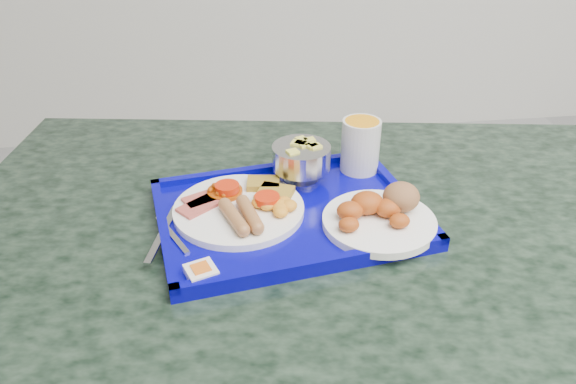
{
  "coord_description": "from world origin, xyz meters",
  "views": [
    {
      "loc": [
        -1.2,
        0.22,
        1.31
      ],
      "look_at": [
        -1.09,
        1.01,
        0.83
      ],
      "focal_mm": 35.0,
      "sensor_mm": 36.0,
      "label": 1
    }
  ],
  "objects_px": {
    "main_plate": "(244,206)",
    "fruit_bowl": "(301,158)",
    "bread_plate": "(381,213)",
    "table": "(305,308)",
    "tray": "(288,215)",
    "juice_cup": "(361,144)"
  },
  "relations": [
    {
      "from": "tray",
      "to": "bread_plate",
      "type": "distance_m",
      "value": 0.16
    },
    {
      "from": "bread_plate",
      "to": "fruit_bowl",
      "type": "bearing_deg",
      "value": 124.97
    },
    {
      "from": "table",
      "to": "bread_plate",
      "type": "relative_size",
      "value": 7.32
    },
    {
      "from": "bread_plate",
      "to": "fruit_bowl",
      "type": "height_order",
      "value": "fruit_bowl"
    },
    {
      "from": "bread_plate",
      "to": "fruit_bowl",
      "type": "xyz_separation_m",
      "value": [
        -0.11,
        0.15,
        0.03
      ]
    },
    {
      "from": "juice_cup",
      "to": "main_plate",
      "type": "bearing_deg",
      "value": -151.94
    },
    {
      "from": "juice_cup",
      "to": "bread_plate",
      "type": "bearing_deg",
      "value": -92.64
    },
    {
      "from": "fruit_bowl",
      "to": "bread_plate",
      "type": "bearing_deg",
      "value": -55.03
    },
    {
      "from": "main_plate",
      "to": "table",
      "type": "bearing_deg",
      "value": -10.3
    },
    {
      "from": "bread_plate",
      "to": "juice_cup",
      "type": "xyz_separation_m",
      "value": [
        0.01,
        0.18,
        0.03
      ]
    },
    {
      "from": "main_plate",
      "to": "fruit_bowl",
      "type": "xyz_separation_m",
      "value": [
        0.11,
        0.09,
        0.04
      ]
    },
    {
      "from": "juice_cup",
      "to": "table",
      "type": "bearing_deg",
      "value": -131.1
    },
    {
      "from": "main_plate",
      "to": "tray",
      "type": "bearing_deg",
      "value": -7.86
    },
    {
      "from": "main_plate",
      "to": "juice_cup",
      "type": "distance_m",
      "value": 0.26
    },
    {
      "from": "main_plate",
      "to": "juice_cup",
      "type": "bearing_deg",
      "value": 28.06
    },
    {
      "from": "table",
      "to": "tray",
      "type": "height_order",
      "value": "tray"
    },
    {
      "from": "table",
      "to": "bread_plate",
      "type": "height_order",
      "value": "bread_plate"
    },
    {
      "from": "table",
      "to": "fruit_bowl",
      "type": "bearing_deg",
      "value": 86.7
    },
    {
      "from": "table",
      "to": "fruit_bowl",
      "type": "distance_m",
      "value": 0.28
    },
    {
      "from": "table",
      "to": "fruit_bowl",
      "type": "height_order",
      "value": "fruit_bowl"
    },
    {
      "from": "tray",
      "to": "bread_plate",
      "type": "relative_size",
      "value": 2.56
    },
    {
      "from": "table",
      "to": "tray",
      "type": "distance_m",
      "value": 0.21
    }
  ]
}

